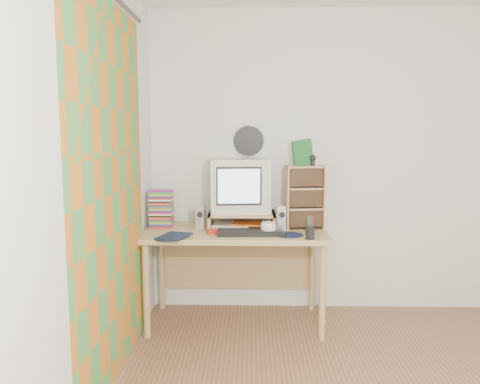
{
  "coord_description": "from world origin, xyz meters",
  "views": [
    {
      "loc": [
        -0.91,
        -2.17,
        1.51
      ],
      "look_at": [
        -0.99,
        1.33,
        1.05
      ],
      "focal_mm": 35.0,
      "sensor_mm": 36.0,
      "label": 1
    }
  ],
  "objects_px": {
    "dvd_stack": "(161,211)",
    "diary": "(162,234)",
    "desk": "(236,245)",
    "mug": "(269,229)",
    "cd_rack": "(304,197)",
    "crt_monitor": "(240,185)",
    "keyboard": "(251,232)"
  },
  "relations": [
    {
      "from": "keyboard",
      "to": "dvd_stack",
      "type": "height_order",
      "value": "dvd_stack"
    },
    {
      "from": "mug",
      "to": "keyboard",
      "type": "bearing_deg",
      "value": -178.84
    },
    {
      "from": "cd_rack",
      "to": "diary",
      "type": "distance_m",
      "value": 1.14
    },
    {
      "from": "crt_monitor",
      "to": "keyboard",
      "type": "bearing_deg",
      "value": -80.37
    },
    {
      "from": "desk",
      "to": "crt_monitor",
      "type": "relative_size",
      "value": 3.14
    },
    {
      "from": "desk",
      "to": "dvd_stack",
      "type": "relative_size",
      "value": 5.5
    },
    {
      "from": "dvd_stack",
      "to": "mug",
      "type": "relative_size",
      "value": 2.18
    },
    {
      "from": "desk",
      "to": "crt_monitor",
      "type": "distance_m",
      "value": 0.47
    },
    {
      "from": "dvd_stack",
      "to": "diary",
      "type": "bearing_deg",
      "value": -79.06
    },
    {
      "from": "desk",
      "to": "cd_rack",
      "type": "height_order",
      "value": "cd_rack"
    },
    {
      "from": "desk",
      "to": "mug",
      "type": "bearing_deg",
      "value": -42.35
    },
    {
      "from": "dvd_stack",
      "to": "diary",
      "type": "distance_m",
      "value": 0.4
    },
    {
      "from": "desk",
      "to": "keyboard",
      "type": "distance_m",
      "value": 0.3
    },
    {
      "from": "dvd_stack",
      "to": "cd_rack",
      "type": "distance_m",
      "value": 1.14
    },
    {
      "from": "dvd_stack",
      "to": "mug",
      "type": "height_order",
      "value": "dvd_stack"
    },
    {
      "from": "mug",
      "to": "crt_monitor",
      "type": "bearing_deg",
      "value": 125.07
    },
    {
      "from": "desk",
      "to": "mug",
      "type": "height_order",
      "value": "mug"
    },
    {
      "from": "cd_rack",
      "to": "diary",
      "type": "relative_size",
      "value": 2.17
    },
    {
      "from": "mug",
      "to": "diary",
      "type": "relative_size",
      "value": 0.51
    },
    {
      "from": "desk",
      "to": "keyboard",
      "type": "xyz_separation_m",
      "value": [
        0.12,
        -0.23,
        0.15
      ]
    },
    {
      "from": "crt_monitor",
      "to": "dvd_stack",
      "type": "distance_m",
      "value": 0.66
    },
    {
      "from": "mug",
      "to": "diary",
      "type": "distance_m",
      "value": 0.78
    },
    {
      "from": "desk",
      "to": "diary",
      "type": "relative_size",
      "value": 6.16
    },
    {
      "from": "desk",
      "to": "cd_rack",
      "type": "xyz_separation_m",
      "value": [
        0.54,
        0.02,
        0.38
      ]
    },
    {
      "from": "crt_monitor",
      "to": "dvd_stack",
      "type": "xyz_separation_m",
      "value": [
        -0.62,
        -0.03,
        -0.2
      ]
    },
    {
      "from": "cd_rack",
      "to": "mug",
      "type": "xyz_separation_m",
      "value": [
        -0.29,
        -0.25,
        -0.2
      ]
    },
    {
      "from": "desk",
      "to": "mug",
      "type": "relative_size",
      "value": 12.0
    },
    {
      "from": "keyboard",
      "to": "cd_rack",
      "type": "height_order",
      "value": "cd_rack"
    },
    {
      "from": "dvd_stack",
      "to": "diary",
      "type": "xyz_separation_m",
      "value": [
        0.08,
        -0.38,
        -0.1
      ]
    },
    {
      "from": "mug",
      "to": "desk",
      "type": "bearing_deg",
      "value": 137.65
    },
    {
      "from": "desk",
      "to": "keyboard",
      "type": "bearing_deg",
      "value": -62.37
    },
    {
      "from": "dvd_stack",
      "to": "mug",
      "type": "xyz_separation_m",
      "value": [
        0.85,
        -0.28,
        -0.08
      ]
    }
  ]
}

